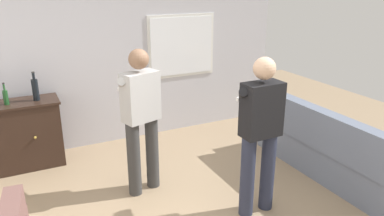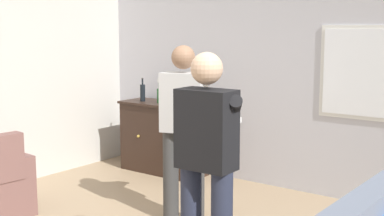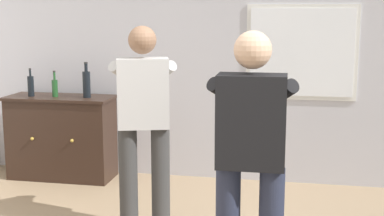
% 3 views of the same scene
% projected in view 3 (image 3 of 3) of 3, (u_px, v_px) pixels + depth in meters
% --- Properties ---
extents(wall_back_with_window, '(5.20, 0.15, 2.80)m').
position_uv_depth(wall_back_with_window, '(211.00, 49.00, 5.66)').
color(wall_back_with_window, silver).
rests_on(wall_back_with_window, ground).
extents(sideboard_cabinet, '(1.15, 0.49, 0.90)m').
position_uv_depth(sideboard_cabinet, '(62.00, 137.00, 5.78)').
color(sideboard_cabinet, black).
rests_on(sideboard_cabinet, ground).
extents(bottle_wine_green, '(0.07, 0.07, 0.30)m').
position_uv_depth(bottle_wine_green, '(31.00, 86.00, 5.68)').
color(bottle_wine_green, black).
rests_on(bottle_wine_green, sideboard_cabinet).
extents(bottle_liquor_amber, '(0.06, 0.06, 0.28)m').
position_uv_depth(bottle_liquor_amber, '(55.00, 87.00, 5.65)').
color(bottle_liquor_amber, '#1E4C23').
rests_on(bottle_liquor_amber, sideboard_cabinet).
extents(bottle_spirits_clear, '(0.08, 0.08, 0.37)m').
position_uv_depth(bottle_spirits_clear, '(87.00, 83.00, 5.60)').
color(bottle_spirits_clear, black).
rests_on(bottle_spirits_clear, sideboard_cabinet).
extents(person_standing_left, '(0.53, 0.52, 1.68)m').
position_uv_depth(person_standing_left, '(144.00, 120.00, 4.24)').
color(person_standing_left, '#383838').
rests_on(person_standing_left, ground).
extents(person_standing_right, '(0.56, 0.48, 1.68)m').
position_uv_depth(person_standing_right, '(251.00, 157.00, 3.16)').
color(person_standing_right, '#282D42').
rests_on(person_standing_right, ground).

